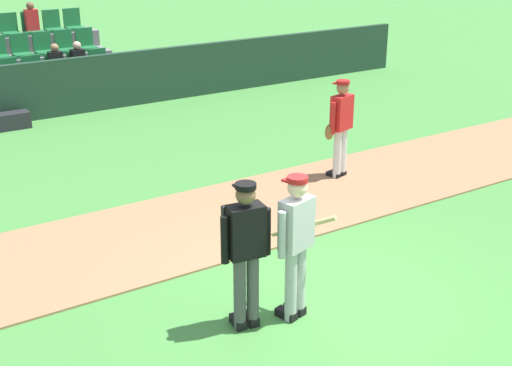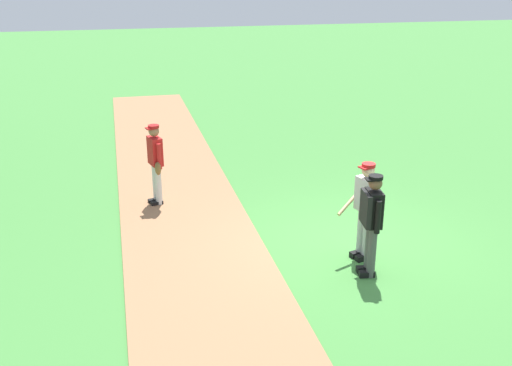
{
  "view_description": "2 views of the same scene",
  "coord_description": "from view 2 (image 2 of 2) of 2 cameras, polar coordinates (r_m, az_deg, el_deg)",
  "views": [
    {
      "loc": [
        -4.71,
        -5.8,
        4.44
      ],
      "look_at": [
        -0.14,
        1.3,
        1.15
      ],
      "focal_mm": 49.12,
      "sensor_mm": 36.0,
      "label": 1
    },
    {
      "loc": [
        -9.15,
        3.92,
        4.9
      ],
      "look_at": [
        0.46,
        1.61,
        1.21
      ],
      "focal_mm": 41.41,
      "sensor_mm": 36.0,
      "label": 2
    }
  ],
  "objects": [
    {
      "name": "ground_plane",
      "position": [
        11.09,
        8.74,
        -5.99
      ],
      "size": [
        80.0,
        80.0,
        0.0
      ],
      "primitive_type": "plane",
      "color": "#42843A"
    },
    {
      "name": "umpire_home_plate",
      "position": [
        9.75,
        11.09,
        -3.5
      ],
      "size": [
        0.59,
        0.34,
        1.76
      ],
      "color": "#4C4C4C",
      "rests_on": "ground"
    },
    {
      "name": "batter_grey_jersey",
      "position": [
        10.31,
        10.51,
        -2.3
      ],
      "size": [
        0.74,
        0.7,
        1.76
      ],
      "color": "#B2B2B2",
      "rests_on": "ground"
    },
    {
      "name": "runner_red_jersey",
      "position": [
        12.63,
        -9.67,
        2.01
      ],
      "size": [
        0.67,
        0.38,
        1.76
      ],
      "color": "silver",
      "rests_on": "ground"
    },
    {
      "name": "infield_dirt_path",
      "position": [
        10.43,
        -5.62,
        -7.54
      ],
      "size": [
        28.0,
        2.57,
        0.03
      ],
      "primitive_type": "cube",
      "color": "#9E704C",
      "rests_on": "ground"
    }
  ]
}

